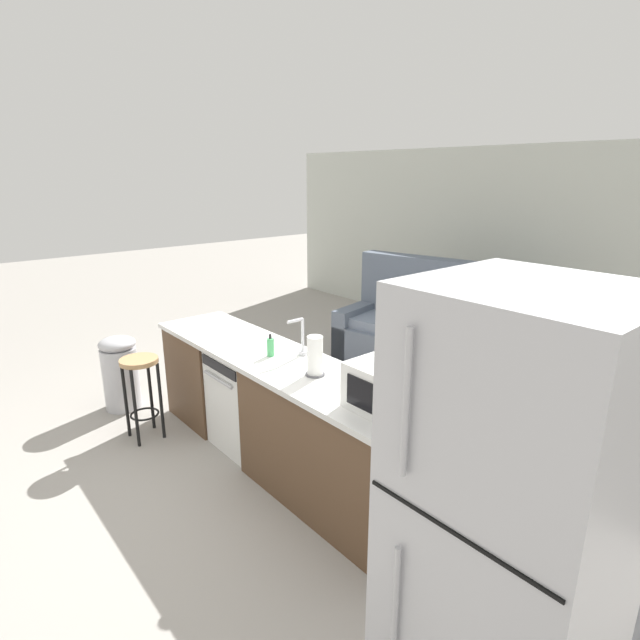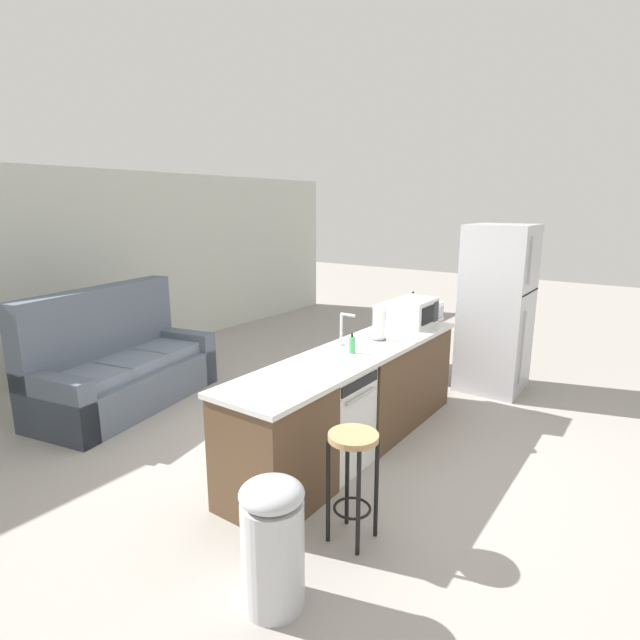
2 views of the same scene
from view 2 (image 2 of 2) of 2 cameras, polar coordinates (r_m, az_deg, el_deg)
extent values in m
plane|color=gray|center=(4.56, 2.82, -14.84)|extent=(24.00, 24.00, 0.00)
cube|color=beige|center=(7.41, -24.18, 5.46)|extent=(10.00, 0.06, 2.60)
cube|color=brown|center=(3.71, -5.15, -14.37)|extent=(0.75, 0.62, 0.86)
cube|color=brown|center=(5.05, 8.00, -6.81)|extent=(1.55, 0.62, 0.86)
cube|color=silver|center=(4.34, 4.02, -3.75)|extent=(2.94, 0.66, 0.04)
cube|color=black|center=(4.66, 3.85, -13.69)|extent=(2.86, 0.56, 0.08)
cube|color=white|center=(4.19, 0.99, -11.08)|extent=(0.58, 0.58, 0.84)
cube|color=black|center=(3.91, 4.61, -7.26)|extent=(0.52, 0.01, 0.08)
cylinder|color=#B2B2B7|center=(3.94, 4.76, -8.67)|extent=(0.44, 0.02, 0.02)
cube|color=#A8AAB2|center=(6.59, 9.97, -2.18)|extent=(0.76, 0.64, 0.85)
cube|color=black|center=(6.45, 12.59, -2.25)|extent=(0.53, 0.01, 0.43)
cylinder|color=silver|center=(6.38, 12.89, -0.29)|extent=(0.61, 0.03, 0.03)
cube|color=white|center=(6.48, 10.12, 1.66)|extent=(0.76, 0.64, 0.05)
torus|color=black|center=(6.27, 10.50, 1.44)|extent=(0.16, 0.16, 0.01)
torus|color=black|center=(6.58, 11.78, 1.92)|extent=(0.16, 0.16, 0.01)
torus|color=black|center=(6.38, 8.43, 1.72)|extent=(0.16, 0.16, 0.01)
torus|color=black|center=(6.69, 9.78, 2.18)|extent=(0.16, 0.16, 0.01)
cube|color=#B7B7BC|center=(6.09, 19.51, 1.19)|extent=(0.72, 0.70, 1.92)
cylinder|color=#B2B2B7|center=(5.72, 22.97, 6.24)|extent=(0.02, 0.02, 0.51)
cylinder|color=#B2B2B7|center=(5.89, 22.14, -3.06)|extent=(0.02, 0.02, 0.83)
cube|color=black|center=(5.96, 22.94, 2.92)|extent=(0.68, 0.01, 0.01)
cube|color=white|center=(5.28, 10.58, 0.89)|extent=(0.50, 0.36, 0.28)
cube|color=black|center=(5.17, 12.21, 0.55)|extent=(0.27, 0.01, 0.18)
cube|color=#2D2D33|center=(5.36, 13.13, 0.95)|extent=(0.11, 0.01, 0.21)
cylinder|color=silver|center=(4.48, 2.42, -2.73)|extent=(0.07, 0.07, 0.03)
cylinder|color=silver|center=(4.45, 2.44, -0.93)|extent=(0.02, 0.02, 0.26)
cylinder|color=silver|center=(4.38, 3.22, 0.59)|extent=(0.02, 0.14, 0.02)
cylinder|color=#4C4C51|center=(4.70, 6.74, -2.18)|extent=(0.14, 0.14, 0.01)
cylinder|color=white|center=(4.67, 6.79, -0.51)|extent=(0.11, 0.11, 0.27)
cylinder|color=#4CB266|center=(4.25, 3.68, -2.87)|extent=(0.06, 0.06, 0.14)
cylinder|color=black|center=(4.23, 3.69, -1.72)|extent=(0.02, 0.02, 0.04)
sphere|color=silver|center=(6.26, 10.55, 2.26)|extent=(0.17, 0.17, 0.17)
sphere|color=black|center=(6.24, 10.59, 3.12)|extent=(0.03, 0.03, 0.03)
cone|color=silver|center=(6.33, 10.87, 2.52)|extent=(0.08, 0.04, 0.06)
cylinder|color=tan|center=(3.20, 3.83, -13.19)|extent=(0.32, 0.32, 0.04)
cylinder|color=black|center=(3.25, 4.40, -20.26)|extent=(0.03, 0.03, 0.70)
cylinder|color=black|center=(3.42, 6.46, -18.52)|extent=(0.03, 0.03, 0.70)
cylinder|color=black|center=(3.35, 0.94, -19.09)|extent=(0.03, 0.03, 0.70)
cylinder|color=black|center=(3.51, 3.12, -17.49)|extent=(0.03, 0.03, 0.70)
torus|color=black|center=(3.45, 3.70, -20.66)|extent=(0.25, 0.25, 0.02)
cylinder|color=#B7B7BC|center=(2.96, -5.38, -25.08)|extent=(0.34, 0.34, 0.62)
ellipsoid|color=#B7B7BC|center=(2.75, -5.55, -19.16)|extent=(0.35, 0.35, 0.14)
cube|color=#515B6B|center=(5.85, -21.10, -7.06)|extent=(2.14, 1.29, 0.42)
cube|color=#515B6B|center=(5.96, -23.69, -2.65)|extent=(2.01, 0.64, 1.27)
cube|color=#515B6B|center=(5.27, -28.11, -8.82)|extent=(0.38, 0.92, 0.62)
cube|color=#515B6B|center=(6.45, -15.57, -3.88)|extent=(0.38, 0.92, 0.62)
cube|color=slate|center=(5.38, -25.06, -6.13)|extent=(0.68, 0.73, 0.12)
cube|color=slate|center=(5.73, -20.96, -4.61)|extent=(0.68, 0.73, 0.12)
cube|color=slate|center=(6.11, -17.36, -3.25)|extent=(0.68, 0.73, 0.12)
camera|label=1|loc=(6.47, 35.38, 11.79)|focal=28.00mm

